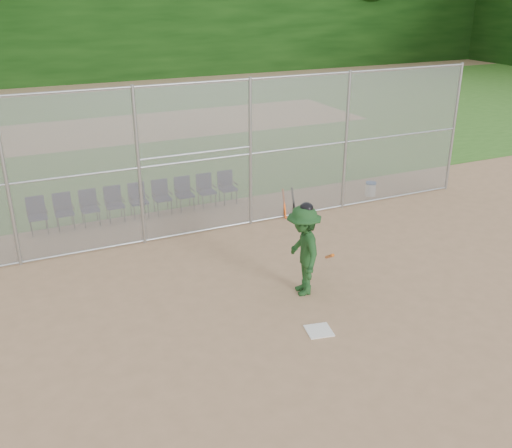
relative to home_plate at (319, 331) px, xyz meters
name	(u,v)px	position (x,y,z in m)	size (l,w,h in m)	color
ground	(309,319)	(0.05, 0.46, -0.01)	(100.00, 100.00, 0.00)	tan
grass_strip	(115,130)	(0.05, 18.46, -0.01)	(100.00, 100.00, 0.00)	#346B20
dirt_patch_far	(115,130)	(0.05, 18.46, 0.00)	(24.00, 24.00, 0.00)	tan
backstop_fence	(215,156)	(0.05, 5.46, 2.06)	(16.09, 0.09, 4.00)	gray
treeline	(94,1)	(0.05, 20.46, 5.49)	(81.00, 60.00, 11.00)	black
home_plate	(319,331)	(0.00, 0.00, 0.00)	(0.48, 0.48, 0.02)	white
batter_at_plate	(303,250)	(0.45, 1.47, 0.99)	(1.08, 1.47, 2.06)	#1B451D
water_cooler	(371,189)	(5.45, 5.99, 0.21)	(0.34, 0.34, 0.43)	white
spare_bats	(289,203)	(2.26, 5.48, 0.40)	(0.36, 0.31, 0.84)	#D84C14
chair_0	(37,216)	(-4.34, 7.26, 0.47)	(0.54, 0.52, 0.96)	black
chair_1	(64,212)	(-3.66, 7.26, 0.47)	(0.54, 0.52, 0.96)	black
chair_2	(90,208)	(-2.98, 7.26, 0.47)	(0.54, 0.52, 0.96)	black
chair_3	(115,205)	(-2.29, 7.26, 0.47)	(0.54, 0.52, 0.96)	black
chair_4	(139,201)	(-1.61, 7.26, 0.47)	(0.54, 0.52, 0.96)	black
chair_5	(162,198)	(-0.93, 7.26, 0.47)	(0.54, 0.52, 0.96)	black
chair_6	(185,194)	(-0.25, 7.26, 0.47)	(0.54, 0.52, 0.96)	black
chair_7	(207,191)	(0.43, 7.26, 0.47)	(0.54, 0.52, 0.96)	black
chair_8	(228,188)	(1.12, 7.26, 0.47)	(0.54, 0.52, 0.96)	black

